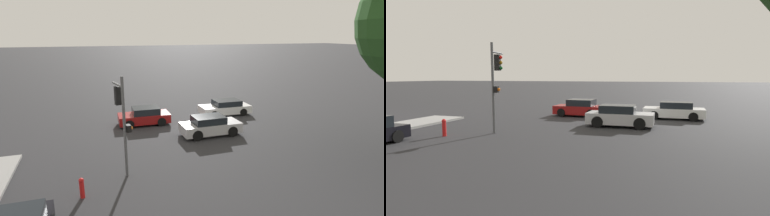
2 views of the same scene
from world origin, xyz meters
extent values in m
plane|color=#28282B|center=(0.00, 0.00, 0.00)|extent=(300.00, 300.00, 0.00)
cylinder|color=#515456|center=(6.66, 6.44, 2.49)|extent=(0.14, 0.14, 4.97)
cylinder|color=#515456|center=(6.80, 5.69, 4.47)|extent=(0.39, 1.52, 0.10)
cube|color=black|center=(6.80, 5.69, 3.92)|extent=(0.35, 0.35, 0.90)
sphere|color=red|center=(6.61, 5.66, 4.22)|extent=(0.20, 0.20, 0.20)
sphere|color=#99660F|center=(6.61, 5.66, 3.92)|extent=(0.20, 0.20, 0.20)
sphere|color=#0F511E|center=(6.61, 5.66, 3.62)|extent=(0.20, 0.20, 0.20)
cube|color=black|center=(6.48, 6.41, 2.44)|extent=(0.28, 0.39, 0.35)
sphere|color=orange|center=(6.34, 6.38, 2.44)|extent=(0.18, 0.18, 0.18)
cube|color=silver|center=(-2.87, -2.41, 0.50)|extent=(4.35, 1.98, 0.64)
cube|color=black|center=(-3.05, -2.41, 1.05)|extent=(2.28, 1.71, 0.46)
cylinder|color=black|center=(-1.52, -1.56, 0.32)|extent=(0.65, 0.23, 0.64)
cylinder|color=black|center=(-1.56, -3.33, 0.32)|extent=(0.65, 0.23, 0.64)
cylinder|color=black|center=(-4.19, -1.50, 0.32)|extent=(0.65, 0.23, 0.64)
cylinder|color=black|center=(-4.23, -3.27, 0.32)|extent=(0.65, 0.23, 0.64)
cube|color=#B7B7BC|center=(0.35, 2.11, 0.54)|extent=(4.13, 1.82, 0.68)
cube|color=black|center=(0.52, 2.11, 1.12)|extent=(2.15, 1.59, 0.49)
cylinder|color=black|center=(-0.92, 1.26, 0.36)|extent=(0.72, 0.22, 0.72)
cylinder|color=black|center=(-0.93, 2.95, 0.36)|extent=(0.72, 0.22, 0.72)
cylinder|color=black|center=(1.63, 1.28, 0.36)|extent=(0.72, 0.22, 0.72)
cylinder|color=black|center=(1.63, 2.96, 0.36)|extent=(0.72, 0.22, 0.72)
cube|color=maroon|center=(4.25, -1.91, 0.51)|extent=(3.93, 2.02, 0.65)
cube|color=black|center=(4.10, -1.91, 1.08)|extent=(2.07, 1.73, 0.50)
cylinder|color=black|center=(5.48, -1.05, 0.33)|extent=(0.67, 0.24, 0.66)
cylinder|color=black|center=(5.43, -2.84, 0.33)|extent=(0.67, 0.24, 0.66)
cylinder|color=black|center=(3.08, -0.98, 0.33)|extent=(0.67, 0.24, 0.66)
cylinder|color=black|center=(3.03, -2.77, 0.33)|extent=(0.67, 0.24, 0.66)
cylinder|color=red|center=(8.74, 7.90, 0.38)|extent=(0.20, 0.20, 0.75)
sphere|color=red|center=(8.74, 7.90, 0.81)|extent=(0.22, 0.22, 0.22)
camera|label=1|loc=(8.11, 20.38, 6.90)|focal=28.00mm
camera|label=2|loc=(-2.63, 20.67, 3.17)|focal=28.00mm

